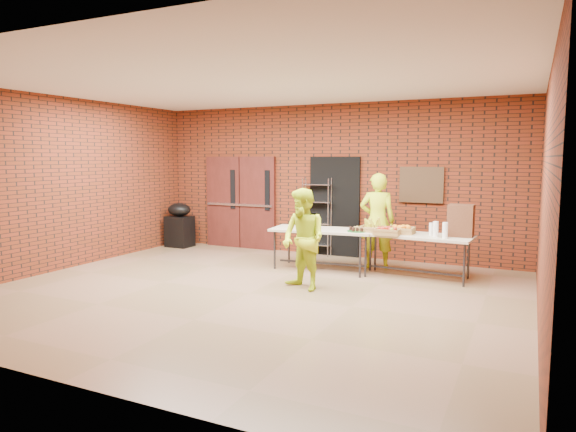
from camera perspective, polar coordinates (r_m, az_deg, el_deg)
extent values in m
cube|color=brown|center=(8.02, -4.30, -8.69)|extent=(8.00, 7.00, 0.04)
cube|color=silver|center=(7.82, -4.51, 14.87)|extent=(8.00, 7.00, 0.04)
cube|color=maroon|center=(10.94, 4.84, 3.98)|extent=(8.00, 0.04, 3.20)
cube|color=maroon|center=(5.03, -24.82, 0.42)|extent=(8.00, 0.04, 3.20)
cube|color=maroon|center=(10.36, -24.11, 3.29)|extent=(0.04, 7.00, 3.20)
cube|color=maroon|center=(6.73, 26.83, 1.71)|extent=(0.04, 7.00, 3.20)
cube|color=#4D1B16|center=(12.10, -7.15, 1.58)|extent=(0.88, 0.08, 2.10)
cube|color=#4D1B16|center=(11.64, -3.42, 1.43)|extent=(0.88, 0.08, 2.10)
cube|color=black|center=(11.88, -6.16, 2.96)|extent=(0.12, 0.02, 0.90)
cube|color=black|center=(11.44, -2.32, 2.85)|extent=(0.12, 0.02, 0.90)
cube|color=#AEAEB5|center=(11.81, -5.47, 1.24)|extent=(1.70, 0.04, 0.05)
cube|color=black|center=(10.89, 5.19, 1.06)|extent=(1.10, 0.06, 2.10)
cube|color=#3F2D19|center=(10.36, 14.60, 3.37)|extent=(0.85, 0.04, 0.70)
cube|color=tan|center=(9.50, 3.83, -1.56)|extent=(1.94, 0.96, 0.04)
cube|color=#2C2C31|center=(9.61, 3.81, -5.24)|extent=(1.66, 0.21, 0.03)
cylinder|color=#2C2C31|center=(10.17, 0.10, -3.20)|extent=(0.04, 0.04, 0.73)
cylinder|color=#2C2C31|center=(9.59, 9.14, -3.88)|extent=(0.04, 0.04, 0.73)
cylinder|color=#2C2C31|center=(9.62, -1.49, -3.77)|extent=(0.04, 0.04, 0.73)
cylinder|color=#2C2C31|center=(9.00, 8.02, -4.55)|extent=(0.04, 0.04, 0.73)
cube|color=tan|center=(9.12, 14.17, -2.13)|extent=(1.91, 0.93, 0.04)
cube|color=#2C2C31|center=(9.23, 14.06, -5.92)|extent=(1.64, 0.18, 0.03)
cylinder|color=#2C2C31|center=(9.67, 9.68, -3.83)|extent=(0.04, 0.04, 0.72)
cylinder|color=#2C2C31|center=(9.36, 19.43, -4.45)|extent=(0.04, 0.04, 0.72)
cylinder|color=#2C2C31|center=(9.08, 8.61, -4.48)|extent=(0.04, 0.04, 0.72)
cylinder|color=#2C2C31|center=(8.76, 19.00, -5.17)|extent=(0.04, 0.04, 0.72)
cube|color=#B08147|center=(9.24, 9.43, -1.57)|extent=(0.43, 0.34, 0.07)
cube|color=#B08147|center=(9.18, 12.42, -1.68)|extent=(0.45, 0.35, 0.07)
cube|color=#B08147|center=(8.99, 11.00, -1.83)|extent=(0.43, 0.34, 0.07)
cylinder|color=#16541E|center=(9.22, 7.71, -1.67)|extent=(0.36, 0.36, 0.01)
cube|color=white|center=(9.61, 1.99, -1.16)|extent=(0.17, 0.11, 0.06)
cube|color=#56311D|center=(9.09, 18.66, -0.47)|extent=(0.41, 0.36, 0.54)
cylinder|color=white|center=(8.87, 16.08, -1.43)|extent=(0.09, 0.09, 0.26)
cylinder|color=white|center=(8.78, 17.05, -1.55)|extent=(0.09, 0.09, 0.26)
cylinder|color=white|center=(9.07, 15.62, -1.41)|extent=(0.07, 0.07, 0.21)
cube|color=black|center=(12.27, -11.94, -1.69)|extent=(0.57, 0.47, 0.72)
ellipsoid|color=black|center=(12.21, -12.00, 0.69)|extent=(0.56, 0.48, 0.31)
imported|color=#C1DC18|center=(9.80, 9.89, -0.51)|extent=(0.74, 0.57, 1.80)
imported|color=#C1DC18|center=(8.06, 1.73, -2.61)|extent=(0.96, 0.88, 1.60)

